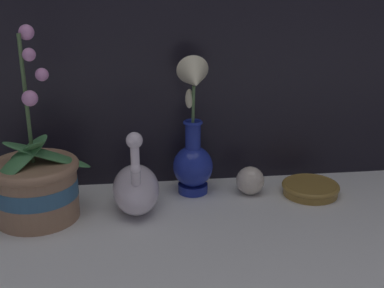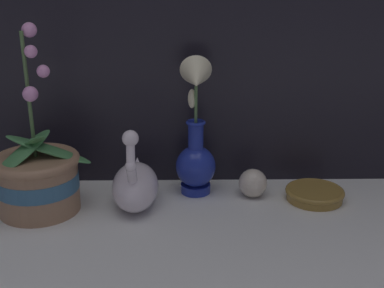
% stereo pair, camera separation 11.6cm
% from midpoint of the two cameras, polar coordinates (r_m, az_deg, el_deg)
% --- Properties ---
extents(ground_plane, '(2.80, 2.80, 0.00)m').
position_cam_midpoint_polar(ground_plane, '(1.10, -4.02, -9.42)').
color(ground_plane, silver).
extents(orchid_potted_plant, '(0.21, 0.20, 0.41)m').
position_cam_midpoint_polar(orchid_potted_plant, '(1.18, -19.12, -4.06)').
color(orchid_potted_plant, '#9E7556').
rests_on(orchid_potted_plant, ground_plane).
extents(swan_figurine, '(0.10, 0.18, 0.20)m').
position_cam_midpoint_polar(swan_figurine, '(1.18, -8.84, -4.54)').
color(swan_figurine, white).
rests_on(swan_figurine, ground_plane).
extents(blue_vase, '(0.09, 0.12, 0.33)m').
position_cam_midpoint_polar(blue_vase, '(1.22, -2.60, -0.02)').
color(blue_vase, navy).
rests_on(blue_vase, ground_plane).
extents(glass_sphere, '(0.07, 0.07, 0.07)m').
position_cam_midpoint_polar(glass_sphere, '(1.25, 3.59, -3.96)').
color(glass_sphere, beige).
rests_on(glass_sphere, ground_plane).
extents(amber_dish, '(0.13, 0.13, 0.03)m').
position_cam_midpoint_polar(amber_dish, '(1.27, 9.99, -4.70)').
color(amber_dish, olive).
rests_on(amber_dish, ground_plane).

